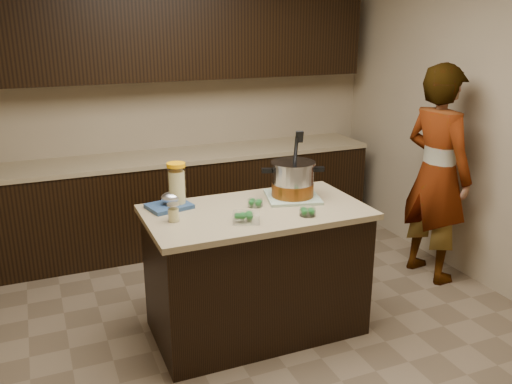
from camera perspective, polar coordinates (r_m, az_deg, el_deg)
ground_plane at (r=3.98m, az=0.00°, el=-14.12°), size 4.00×4.00×0.00m
room_shell at (r=3.40m, az=0.00°, el=11.21°), size 4.04×4.04×2.72m
back_cabinets at (r=5.16m, az=-7.52°, el=4.59°), size 3.60×0.63×2.33m
island at (r=3.76m, az=0.00°, el=-8.26°), size 1.46×0.81×0.90m
dish_towel at (r=3.82m, az=3.85°, el=-0.51°), size 0.44×0.44×0.02m
stock_pot at (r=3.78m, az=3.89°, el=1.12°), size 0.43×0.39×0.44m
lemonade_pitcher at (r=3.63m, az=-8.32°, el=0.53°), size 0.14×0.14×0.30m
mason_jar at (r=3.40m, az=-8.69°, el=-2.17°), size 0.09×0.09×0.12m
broccoli_tub_left at (r=3.64m, az=-0.09°, el=-1.18°), size 0.11×0.11×0.05m
broccoli_tub_right at (r=3.49m, az=5.46°, el=-2.12°), size 0.12×0.12×0.05m
broccoli_tub_rect at (r=3.36m, az=-1.03°, el=-2.74°), size 0.20×0.18×0.06m
blue_tray at (r=3.65m, az=-9.02°, el=-1.14°), size 0.31×0.27×0.10m
person at (r=4.66m, az=18.50°, el=1.79°), size 0.50×0.70×1.79m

